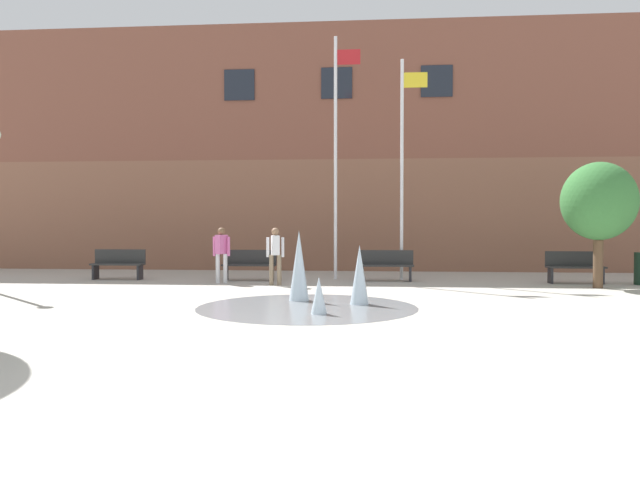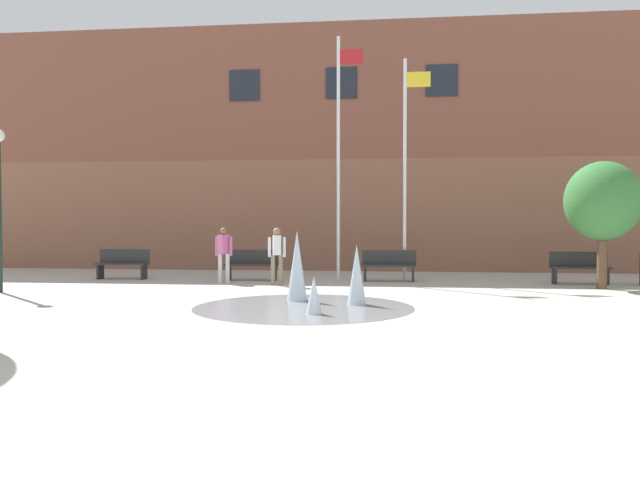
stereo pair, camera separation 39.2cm
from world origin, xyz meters
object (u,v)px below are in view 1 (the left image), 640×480
Objects in this scene: park_bench_left_of_flagpoles at (249,264)px; flagpole_left at (337,151)px; park_bench_far_left at (118,264)px; park_bench_under_left_flagpole at (386,265)px; adult_watching at (221,251)px; adult_near_bench at (275,252)px; park_bench_near_trashcan at (575,267)px; street_tree_near_building at (599,202)px; flagpole_right at (403,162)px.

park_bench_left_of_flagpoles is 4.34m from flagpole_left.
park_bench_far_left is 8.14m from park_bench_under_left_flagpole.
adult_near_bench is (1.62, -0.44, 0.00)m from adult_watching.
park_bench_under_left_flagpole is at bearing 1.30° from park_bench_far_left.
flagpole_left is at bearing 174.45° from park_bench_near_trashcan.
park_bench_under_left_flagpole is at bearing -16.07° from flagpole_left.
street_tree_near_building is at bearing -8.04° from park_bench_left_of_flagpoles.
park_bench_near_trashcan is 1.01× the size of adult_watching.
flagpole_left is at bearing 12.71° from park_bench_left_of_flagpoles.
street_tree_near_building is at bearing -15.41° from flagpole_left.
flagpole_right is (4.59, 0.58, 3.07)m from park_bench_left_of_flagpoles.
flagpole_left is 7.50m from street_tree_near_building.
flagpole_left is (1.57, 1.96, 2.99)m from adult_near_bench.
adult_watching is at bearing -166.99° from park_bench_under_left_flagpole.
park_bench_near_trashcan is at bearing -0.20° from park_bench_far_left.
flagpole_right is (5.21, 1.52, 2.62)m from adult_watching.
adult_watching is at bearing -123.20° from park_bench_left_of_flagpoles.
street_tree_near_building is at bearing -5.53° from park_bench_far_left.
flagpole_right is 1.99× the size of street_tree_near_building.
flagpole_right reaches higher than adult_watching.
park_bench_left_of_flagpoles is at bearing 19.28° from adult_near_bench.
adult_near_bench is at bearing -153.65° from park_bench_under_left_flagpole.
park_bench_near_trashcan is at bearing -7.83° from flagpole_right.
adult_watching reaches higher than park_bench_far_left.
flagpole_right is at bearing 7.23° from park_bench_left_of_flagpoles.
flagpole_right is at bearing 158.93° from street_tree_near_building.
park_bench_under_left_flagpole is 4.85m from adult_watching.
adult_watching is (-0.61, -0.94, 0.45)m from park_bench_left_of_flagpoles.
park_bench_near_trashcan is 1.01× the size of adult_near_bench.
park_bench_far_left is at bearing 58.18° from adult_near_bench.
flagpole_left is 2.04m from flagpole_right.
adult_watching is 1.68m from adult_near_bench.
park_bench_far_left is 0.48× the size of street_tree_near_building.
adult_near_bench reaches higher than park_bench_under_left_flagpole.
adult_near_bench reaches higher than park_bench_far_left.
flagpole_right reaches higher than street_tree_near_building.
street_tree_near_building is (0.19, -1.28, 1.81)m from park_bench_near_trashcan.
flagpole_left reaches higher than adult_watching.
flagpole_right is (3.58, 1.96, 2.62)m from adult_near_bench.
flagpole_right reaches higher than park_bench_left_of_flagpoles.
park_bench_near_trashcan is 2.22m from street_tree_near_building.
street_tree_near_building is at bearing -15.23° from park_bench_under_left_flagpole.
flagpole_right is at bearing 135.60° from adult_watching.
adult_near_bench is at bearing -128.74° from flagpole_left.
park_bench_left_of_flagpoles is 9.90m from street_tree_near_building.
park_bench_left_of_flagpoles is 0.22× the size of flagpole_left.
street_tree_near_building reaches higher than adult_near_bench.
street_tree_near_building reaches higher than park_bench_near_trashcan.
flagpole_right is at bearing -0.00° from flagpole_left.
park_bench_far_left is 4.05m from park_bench_left_of_flagpoles.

